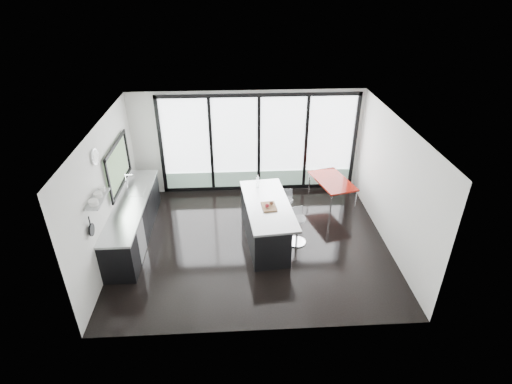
{
  "coord_description": "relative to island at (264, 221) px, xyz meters",
  "views": [
    {
      "loc": [
        -0.34,
        -7.29,
        5.45
      ],
      "look_at": [
        0.1,
        0.3,
        1.15
      ],
      "focal_mm": 28.0,
      "sensor_mm": 36.0,
      "label": 1
    }
  ],
  "objects": [
    {
      "name": "island",
      "position": [
        0.0,
        0.0,
        0.0
      ],
      "size": [
        1.18,
        2.37,
        1.21
      ],
      "color": "black",
      "rests_on": "floor"
    },
    {
      "name": "bar_stool_far",
      "position": [
        0.55,
        0.61,
        -0.14
      ],
      "size": [
        0.47,
        0.47,
        0.67
      ],
      "primitive_type": "cylinder",
      "rotation": [
        0.0,
        0.0,
        -0.12
      ],
      "color": "silver",
      "rests_on": "floor"
    },
    {
      "name": "floor",
      "position": [
        -0.27,
        -0.15,
        -0.47
      ],
      "size": [
        6.0,
        5.0,
        0.0
      ],
      "primitive_type": "cube",
      "color": "black",
      "rests_on": "ground"
    },
    {
      "name": "red_table",
      "position": [
        1.85,
        1.41,
        -0.11
      ],
      "size": [
        1.09,
        1.5,
        0.72
      ],
      "primitive_type": "cube",
      "rotation": [
        0.0,
        0.0,
        0.26
      ],
      "color": "maroon",
      "rests_on": "floor"
    },
    {
      "name": "wall_back",
      "position": [
        -0.0,
        2.32,
        0.8
      ],
      "size": [
        6.0,
        0.09,
        2.8
      ],
      "color": "silver",
      "rests_on": "ground"
    },
    {
      "name": "bar_stool_near",
      "position": [
        0.72,
        -0.19,
        -0.14
      ],
      "size": [
        0.51,
        0.51,
        0.66
      ],
      "primitive_type": "cylinder",
      "rotation": [
        0.0,
        0.0,
        0.25
      ],
      "color": "silver",
      "rests_on": "floor"
    },
    {
      "name": "ceiling",
      "position": [
        -0.27,
        -0.15,
        2.33
      ],
      "size": [
        6.0,
        5.0,
        0.0
      ],
      "primitive_type": "cube",
      "color": "white",
      "rests_on": "wall_back"
    },
    {
      "name": "counter_cabinets",
      "position": [
        -2.95,
        0.25,
        -0.01
      ],
      "size": [
        0.69,
        3.24,
        1.36
      ],
      "color": "black",
      "rests_on": "floor"
    },
    {
      "name": "wall_left",
      "position": [
        -3.25,
        0.12,
        1.09
      ],
      "size": [
        0.26,
        5.0,
        2.8
      ],
      "color": "silver",
      "rests_on": "ground"
    },
    {
      "name": "wall_right",
      "position": [
        2.73,
        -0.15,
        0.93
      ],
      "size": [
        0.0,
        5.0,
        2.8
      ],
      "primitive_type": "cube",
      "color": "silver",
      "rests_on": "ground"
    },
    {
      "name": "wall_front",
      "position": [
        -0.27,
        -2.65,
        0.93
      ],
      "size": [
        6.0,
        0.0,
        2.8
      ],
      "primitive_type": "cube",
      "color": "silver",
      "rests_on": "ground"
    }
  ]
}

